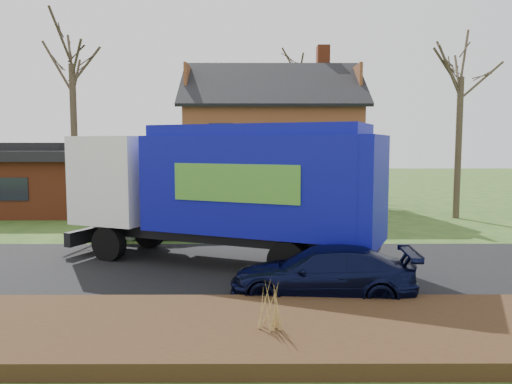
{
  "coord_description": "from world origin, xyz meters",
  "views": [
    {
      "loc": [
        1.04,
        -14.34,
        3.63
      ],
      "look_at": [
        1.09,
        2.5,
        2.01
      ],
      "focal_mm": 35.0,
      "sensor_mm": 36.0,
      "label": 1
    }
  ],
  "objects": [
    {
      "name": "ground",
      "position": [
        0.0,
        0.0,
        0.0
      ],
      "size": [
        120.0,
        120.0,
        0.0
      ],
      "primitive_type": "plane",
      "color": "#284918",
      "rests_on": "ground"
    },
    {
      "name": "road",
      "position": [
        0.0,
        0.0,
        0.01
      ],
      "size": [
        80.0,
        7.0,
        0.02
      ],
      "primitive_type": "cube",
      "color": "black",
      "rests_on": "ground"
    },
    {
      "name": "mulch_verge",
      "position": [
        0.0,
        -5.3,
        0.15
      ],
      "size": [
        80.0,
        3.5,
        0.3
      ],
      "primitive_type": "cube",
      "color": "black",
      "rests_on": "ground"
    },
    {
      "name": "main_house",
      "position": [
        1.49,
        13.91,
        4.03
      ],
      "size": [
        12.95,
        8.95,
        9.26
      ],
      "color": "beige",
      "rests_on": "ground"
    },
    {
      "name": "ranch_house",
      "position": [
        -12.0,
        13.0,
        1.81
      ],
      "size": [
        9.8,
        8.2,
        3.7
      ],
      "color": "brown",
      "rests_on": "ground"
    },
    {
      "name": "garbage_truck",
      "position": [
        0.21,
        0.58,
        2.41
      ],
      "size": [
        10.0,
        6.21,
        4.18
      ],
      "rotation": [
        0.0,
        0.0,
        -0.4
      ],
      "color": "black",
      "rests_on": "ground"
    },
    {
      "name": "silver_sedan",
      "position": [
        -2.3,
        4.77,
        0.71
      ],
      "size": [
        4.34,
        1.56,
        1.42
      ],
      "primitive_type": "imported",
      "rotation": [
        0.0,
        0.0,
        1.56
      ],
      "color": "#9C9EA3",
      "rests_on": "ground"
    },
    {
      "name": "navy_wagon",
      "position": [
        2.62,
        -2.96,
        0.62
      ],
      "size": [
        4.42,
        2.09,
        1.25
      ],
      "primitive_type": "imported",
      "rotation": [
        0.0,
        0.0,
        -1.65
      ],
      "color": "black",
      "rests_on": "ground"
    },
    {
      "name": "tree_front_west",
      "position": [
        -7.42,
        9.22,
        8.4
      ],
      "size": [
        3.43,
        3.43,
        10.19
      ],
      "color": "#413427",
      "rests_on": "ground"
    },
    {
      "name": "tree_front_east",
      "position": [
        10.97,
        9.96,
        7.94
      ],
      "size": [
        3.52,
        3.52,
        9.77
      ],
      "color": "#423828",
      "rests_on": "ground"
    },
    {
      "name": "tree_back",
      "position": [
        4.12,
        22.35,
        9.91
      ],
      "size": [
        3.76,
        3.76,
        11.89
      ],
      "color": "#3B2F23",
      "rests_on": "ground"
    },
    {
      "name": "grass_clump_mid",
      "position": [
        1.3,
        -5.66,
        0.75
      ],
      "size": [
        0.32,
        0.26,
        0.89
      ],
      "color": "tan",
      "rests_on": "mulch_verge"
    }
  ]
}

